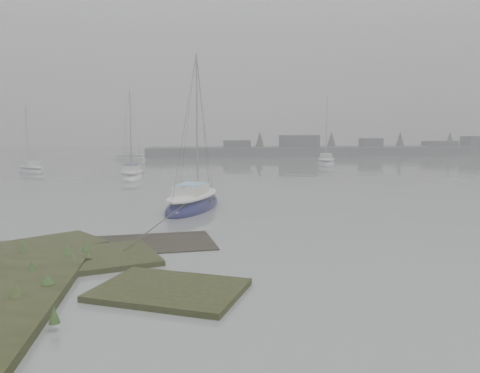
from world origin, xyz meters
name	(u,v)px	position (x,y,z in m)	size (l,w,h in m)	color
ground	(169,176)	(0.00, 30.00, 0.00)	(160.00, 160.00, 0.00)	slate
far_shoreline	(338,150)	(26.84, 61.90, 0.85)	(60.00, 8.00, 4.15)	#4C4F51
sailboat_main	(193,204)	(1.50, 11.99, 0.26)	(3.98, 6.33, 8.50)	#0E0E3D
sailboat_white	(132,176)	(-3.04, 27.67, 0.25)	(2.23, 5.72, 7.91)	white
sailboat_far_a	(31,170)	(-13.15, 35.00, 0.22)	(4.06, 5.05, 7.00)	#ADB1B6
sailboat_far_b	(326,163)	(17.90, 40.79, 0.27)	(3.66, 6.46, 8.66)	silver
sailboat_far_c	(130,158)	(-5.86, 55.88, 0.22)	(5.16, 3.91, 7.06)	#B5B9C0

